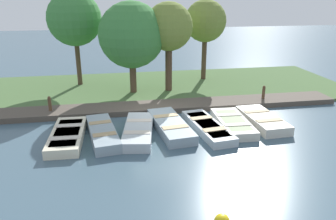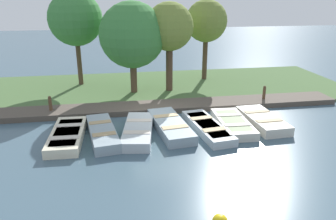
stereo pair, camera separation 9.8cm
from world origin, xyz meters
name	(u,v)px [view 1 (the left image)]	position (x,y,z in m)	size (l,w,h in m)	color
ground_plane	(158,119)	(0.00, 0.00, 0.00)	(80.00, 80.00, 0.00)	#425B6B
shore_bank	(146,88)	(-5.00, 0.00, 0.06)	(8.00, 24.00, 0.13)	#476638
dock_walkway	(154,107)	(-1.34, 0.00, 0.13)	(1.54, 18.68, 0.26)	#51473D
rowboat_0	(67,136)	(1.60, -3.81, 0.19)	(3.28, 1.31, 0.38)	beige
rowboat_1	(103,133)	(1.60, -2.46, 0.21)	(3.44, 1.45, 0.42)	#8C9EA8
rowboat_2	(138,131)	(1.63, -1.03, 0.21)	(3.41, 1.61, 0.41)	#B2BCC1
rowboat_3	(170,125)	(1.34, 0.33, 0.21)	(3.61, 1.56, 0.43)	#8C9EA8
rowboat_4	(207,127)	(1.68, 1.84, 0.18)	(3.60, 1.47, 0.36)	#B2BCC1
rowboat_5	(233,123)	(1.49, 3.04, 0.18)	(3.09, 1.33, 0.37)	beige
rowboat_6	(262,120)	(1.39, 4.42, 0.21)	(3.03, 1.37, 0.42)	beige
mooring_post_near	(50,106)	(-1.32, -4.88, 0.48)	(0.15, 0.15, 0.96)	brown
mooring_post_far	(263,94)	(-1.32, 5.73, 0.48)	(0.15, 0.15, 0.96)	brown
park_tree_far_left	(74,19)	(-6.35, -3.90, 4.02)	(3.12, 3.12, 5.60)	#4C3828
park_tree_left	(132,35)	(-4.15, -0.79, 3.30)	(3.56, 3.56, 5.10)	#4C3828
park_tree_center	(169,27)	(-4.17, 1.24, 3.67)	(2.64, 2.64, 5.04)	#4C3828
park_tree_right	(205,22)	(-6.41, 3.95, 3.76)	(2.59, 2.59, 5.10)	#4C3828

